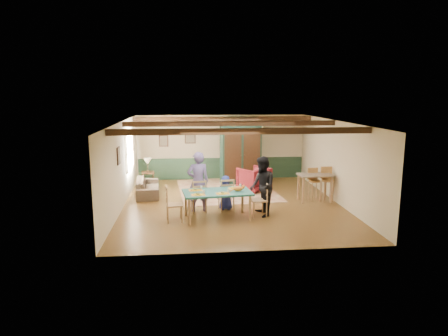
{
  "coord_description": "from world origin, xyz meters",
  "views": [
    {
      "loc": [
        -1.44,
        -12.58,
        3.58
      ],
      "look_at": [
        -0.23,
        0.32,
        1.15
      ],
      "focal_mm": 32.0,
      "sensor_mm": 36.0,
      "label": 1
    }
  ],
  "objects": [
    {
      "name": "area_rug",
      "position": [
        0.0,
        1.95,
        0.01
      ],
      "size": [
        3.77,
        4.37,
        0.01
      ],
      "primitive_type": "cube",
      "rotation": [
        0.0,
        0.0,
        0.08
      ],
      "color": "beige",
      "rests_on": "floor"
    },
    {
      "name": "ceiling_beam_front",
      "position": [
        0.0,
        -2.3,
        2.61
      ],
      "size": [
        6.95,
        0.16,
        0.16
      ],
      "primitive_type": "cube",
      "color": "black",
      "rests_on": "ceiling"
    },
    {
      "name": "place_setting_far_right",
      "position": [
        -0.04,
        -1.17,
        0.86
      ],
      "size": [
        0.46,
        0.37,
        0.11
      ],
      "primitive_type": null,
      "rotation": [
        0.0,
        0.0,
        0.11
      ],
      "color": "yellow",
      "rests_on": "dining_table"
    },
    {
      "name": "place_setting_far_left",
      "position": [
        -1.21,
        -1.3,
        0.86
      ],
      "size": [
        0.46,
        0.37,
        0.11
      ],
      "primitive_type": null,
      "rotation": [
        0.0,
        0.0,
        0.11
      ],
      "color": "yellow",
      "rests_on": "dining_table"
    },
    {
      "name": "person_woman",
      "position": [
        0.74,
        -1.35,
        0.89
      ],
      "size": [
        0.76,
        0.93,
        1.77
      ],
      "primitive_type": "imported",
      "rotation": [
        0.0,
        0.0,
        -1.46
      ],
      "color": "black",
      "rests_on": "floor"
    },
    {
      "name": "armoire",
      "position": [
        0.69,
        3.1,
        1.23
      ],
      "size": [
        1.81,
        0.89,
        2.47
      ],
      "primitive_type": "cube",
      "rotation": [
        0.0,
        0.0,
        0.12
      ],
      "color": "#122D23",
      "rests_on": "floor"
    },
    {
      "name": "cat",
      "position": [
        0.0,
        -1.54,
        0.9
      ],
      "size": [
        0.4,
        0.19,
        0.19
      ],
      "primitive_type": null,
      "rotation": [
        0.0,
        0.0,
        0.11
      ],
      "color": "orange",
      "rests_on": "dining_table"
    },
    {
      "name": "wainscot_back",
      "position": [
        0.0,
        3.98,
        0.45
      ],
      "size": [
        6.95,
        0.03,
        0.9
      ],
      "primitive_type": "cube",
      "color": "#223E2A",
      "rests_on": "floor"
    },
    {
      "name": "table_lamp",
      "position": [
        -2.96,
        2.77,
        0.85
      ],
      "size": [
        0.31,
        0.31,
        0.53
      ],
      "primitive_type": null,
      "rotation": [
        0.0,
        0.0,
        0.05
      ],
      "color": "beige",
      "rests_on": "end_table"
    },
    {
      "name": "person_man",
      "position": [
        -1.12,
        -0.69,
        0.93
      ],
      "size": [
        0.72,
        0.52,
        1.85
      ],
      "primitive_type": "imported",
      "rotation": [
        0.0,
        0.0,
        3.25
      ],
      "color": "#60518B",
      "rests_on": "floor"
    },
    {
      "name": "counter_table",
      "position": [
        2.8,
        0.09,
        0.47
      ],
      "size": [
        1.15,
        0.71,
        0.93
      ],
      "primitive_type": null,
      "rotation": [
        0.0,
        0.0,
        0.05
      ],
      "color": "tan",
      "rests_on": "floor"
    },
    {
      "name": "place_setting_near_left",
      "position": [
        -1.15,
        -1.83,
        0.86
      ],
      "size": [
        0.46,
        0.37,
        0.11
      ],
      "primitive_type": null,
      "rotation": [
        0.0,
        0.0,
        0.11
      ],
      "color": "yellow",
      "rests_on": "dining_table"
    },
    {
      "name": "picture_back_b",
      "position": [
        -2.4,
        3.97,
        1.65
      ],
      "size": [
        0.38,
        0.04,
        0.48
      ],
      "primitive_type": null,
      "color": "gray",
      "rests_on": "wall_back"
    },
    {
      "name": "ceiling_beam_back",
      "position": [
        0.0,
        3.0,
        2.61
      ],
      "size": [
        6.95,
        0.16,
        0.16
      ],
      "primitive_type": "cube",
      "color": "black",
      "rests_on": "ceiling"
    },
    {
      "name": "floor",
      "position": [
        0.0,
        0.0,
        0.0
      ],
      "size": [
        8.0,
        8.0,
        0.0
      ],
      "primitive_type": "plane",
      "color": "brown",
      "rests_on": "ground"
    },
    {
      "name": "bar_stool_left",
      "position": [
        2.81,
        0.15,
        0.55
      ],
      "size": [
        0.45,
        0.48,
        1.1
      ],
      "primitive_type": null,
      "rotation": [
        0.0,
        0.0,
        0.14
      ],
      "color": "tan",
      "rests_on": "floor"
    },
    {
      "name": "dining_chair_far_left",
      "position": [
        -1.11,
        -0.78,
        0.51
      ],
      "size": [
        0.5,
        0.52,
        1.02
      ],
      "primitive_type": null,
      "rotation": [
        0.0,
        0.0,
        3.25
      ],
      "color": "#A27951",
      "rests_on": "floor"
    },
    {
      "name": "dining_table",
      "position": [
        -0.6,
        -1.5,
        0.4
      ],
      "size": [
        2.04,
        1.28,
        0.81
      ],
      "primitive_type": null,
      "rotation": [
        0.0,
        0.0,
        0.11
      ],
      "color": "#1E6059",
      "rests_on": "floor"
    },
    {
      "name": "ceiling",
      "position": [
        0.0,
        0.0,
        2.7
      ],
      "size": [
        7.0,
        8.0,
        0.02
      ],
      "primitive_type": "cube",
      "color": "white",
      "rests_on": "wall_back"
    },
    {
      "name": "place_setting_near_center",
      "position": [
        -0.46,
        -1.75,
        0.86
      ],
      "size": [
        0.46,
        0.37,
        0.11
      ],
      "primitive_type": null,
      "rotation": [
        0.0,
        0.0,
        0.11
      ],
      "color": "yellow",
      "rests_on": "dining_table"
    },
    {
      "name": "wall_left",
      "position": [
        -3.5,
        0.0,
        1.35
      ],
      "size": [
        0.02,
        8.0,
        2.7
      ],
      "primitive_type": "cube",
      "color": "beige",
      "rests_on": "floor"
    },
    {
      "name": "sofa",
      "position": [
        -2.86,
        1.49,
        0.29
      ],
      "size": [
        0.93,
        2.04,
        0.58
      ],
      "primitive_type": "imported",
      "rotation": [
        0.0,
        0.0,
        1.65
      ],
      "color": "#423629",
      "rests_on": "floor"
    },
    {
      "name": "dining_chair_end_left",
      "position": [
        -1.82,
        -1.64,
        0.51
      ],
      "size": [
        0.52,
        0.5,
        1.02
      ],
      "primitive_type": null,
      "rotation": [
        0.0,
        0.0,
        1.68
      ],
      "color": "#A27951",
      "rests_on": "floor"
    },
    {
      "name": "window_left",
      "position": [
        -3.47,
        1.7,
        1.55
      ],
      "size": [
        0.06,
        1.6,
        1.3
      ],
      "primitive_type": null,
      "color": "white",
      "rests_on": "wall_left"
    },
    {
      "name": "picture_left_wall",
      "position": [
        -3.47,
        -0.6,
        1.75
      ],
      "size": [
        0.04,
        0.42,
        0.52
      ],
      "primitive_type": null,
      "color": "gray",
      "rests_on": "wall_left"
    },
    {
      "name": "bar_stool_right",
      "position": [
        3.25,
        0.1,
        0.57
      ],
      "size": [
        0.42,
        0.46,
        1.15
      ],
      "primitive_type": null,
      "rotation": [
        0.0,
        0.0,
        -0.03
      ],
      "color": "tan",
      "rests_on": "floor"
    },
    {
      "name": "wall_back",
      "position": [
        0.0,
        4.0,
        1.35
      ],
      "size": [
        7.0,
        0.02,
        2.7
      ],
      "primitive_type": "cube",
      "color": "beige",
      "rests_on": "floor"
    },
    {
      "name": "armchair",
      "position": [
        1.02,
        1.73,
        0.45
      ],
      "size": [
        1.35,
        1.36,
        0.9
      ],
      "primitive_type": "imported",
      "rotation": [
        0.0,
        0.0,
        -2.54
      ],
      "color": "#54101A",
      "rests_on": "floor"
    },
    {
      "name": "ceiling_beam_mid",
      "position": [
        0.0,
        0.4,
        2.61
      ],
      "size": [
        6.95,
        0.16,
        0.16
      ],
      "primitive_type": "cube",
      "color": "black",
      "rests_on": "ceiling"
    },
    {
      "name": "picture_back_a",
      "position": [
        -1.3,
        3.97,
        1.8
      ],
      "size": [
        0.45,
        0.04,
        0.55
      ],
      "primitive_type": null,
      "color": "gray",
      "rests_on": "wall_back"
    },
    {
      "name": "person_child",
      "position": [
        -0.26,
        -0.6,
        0.54
      ],
      "size": [
        0.56,
        0.4,
        1.08
      ],
      "primitive_type": "imported",
      "rotation": [
        0.0,
        0.0,
        3.25
      ],
      "color": "navy",
      "rests_on": "floor"
    },
    {
      "name": "wall_right",
      "position": [
        3.5,
        0.0,
        1.35
      ],
      "size": [
        0.02,
        8.0,
        2.7
      ],
      "primitive_type": "cube",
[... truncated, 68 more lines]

